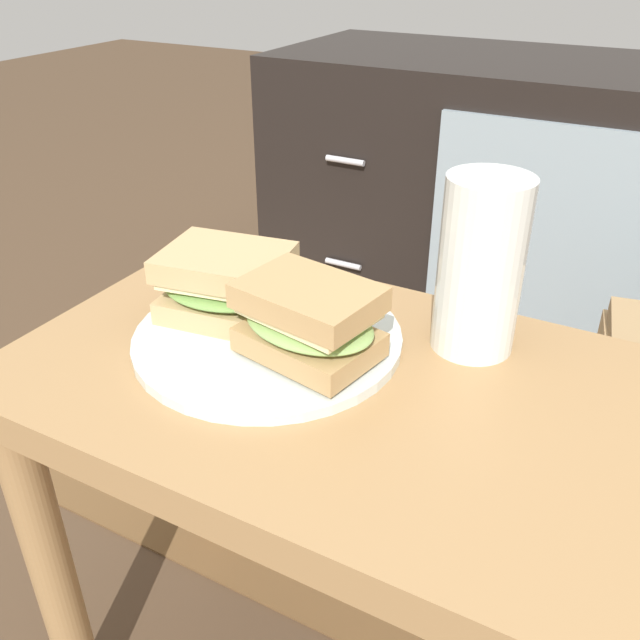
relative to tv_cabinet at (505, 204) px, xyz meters
name	(u,v)px	position (x,y,z in m)	size (l,w,h in m)	color
side_table	(324,449)	(0.07, -0.95, 0.08)	(0.56, 0.36, 0.46)	#A37A4C
tv_cabinet	(505,204)	(0.00, 0.00, 0.00)	(0.96, 0.46, 0.58)	black
area_rug	(263,415)	(-0.27, -0.54, -0.29)	(1.25, 0.69, 0.01)	brown
plate	(268,338)	(0.01, -0.93, 0.17)	(0.25, 0.25, 0.01)	silver
sandwich_front	(227,284)	(-0.05, -0.92, 0.21)	(0.14, 0.11, 0.07)	tan
sandwich_back	(311,318)	(0.06, -0.94, 0.22)	(0.14, 0.11, 0.07)	tan
beer_glass	(480,268)	(0.17, -0.85, 0.25)	(0.08, 0.08, 0.16)	silver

